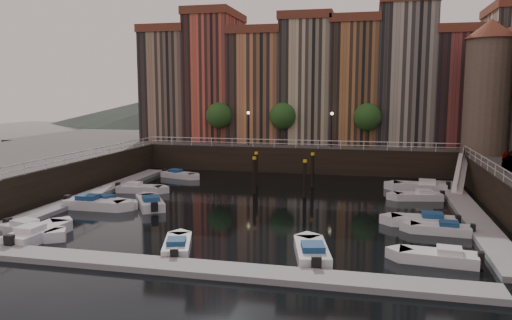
% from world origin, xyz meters
% --- Properties ---
extents(ground, '(200.00, 200.00, 0.00)m').
position_xyz_m(ground, '(0.00, 0.00, 0.00)').
color(ground, black).
rests_on(ground, ground).
extents(quay_far, '(80.00, 20.00, 3.00)m').
position_xyz_m(quay_far, '(0.00, 26.00, 1.50)').
color(quay_far, black).
rests_on(quay_far, ground).
extents(dock_left, '(2.00, 28.00, 0.35)m').
position_xyz_m(dock_left, '(-16.20, -1.00, 0.17)').
color(dock_left, gray).
rests_on(dock_left, ground).
extents(dock_right, '(2.00, 28.00, 0.35)m').
position_xyz_m(dock_right, '(16.20, -1.00, 0.17)').
color(dock_right, gray).
rests_on(dock_right, ground).
extents(dock_near, '(30.00, 2.00, 0.35)m').
position_xyz_m(dock_near, '(0.00, -17.00, 0.17)').
color(dock_near, gray).
rests_on(dock_near, ground).
extents(mountains, '(145.00, 100.00, 18.00)m').
position_xyz_m(mountains, '(1.72, 110.00, 7.92)').
color(mountains, '#2D382D').
rests_on(mountains, ground).
extents(far_terrace, '(48.70, 10.30, 17.50)m').
position_xyz_m(far_terrace, '(3.31, 23.50, 10.95)').
color(far_terrace, '#8F725B').
rests_on(far_terrace, quay_far).
extents(corner_tower, '(5.20, 5.20, 13.80)m').
position_xyz_m(corner_tower, '(20.00, 14.50, 10.19)').
color(corner_tower, '#6B5B4C').
rests_on(corner_tower, quay_right).
extents(promenade_trees, '(21.20, 3.20, 5.20)m').
position_xyz_m(promenade_trees, '(-1.33, 18.20, 6.58)').
color(promenade_trees, black).
rests_on(promenade_trees, quay_far).
extents(street_lamps, '(10.36, 0.36, 4.18)m').
position_xyz_m(street_lamps, '(-1.00, 17.20, 5.90)').
color(street_lamps, black).
rests_on(street_lamps, quay_far).
extents(railings, '(36.08, 34.04, 0.52)m').
position_xyz_m(railings, '(0.00, 4.88, 3.79)').
color(railings, white).
rests_on(railings, ground).
extents(gangway, '(2.78, 8.32, 3.73)m').
position_xyz_m(gangway, '(17.10, 10.00, 1.92)').
color(gangway, white).
rests_on(gangway, ground).
extents(mooring_pilings, '(6.01, 5.64, 3.78)m').
position_xyz_m(mooring_pilings, '(0.22, 5.63, 1.65)').
color(mooring_pilings, black).
rests_on(mooring_pilings, ground).
extents(boat_left_0, '(4.94, 2.82, 1.11)m').
position_xyz_m(boat_left_0, '(-13.37, -13.20, 0.37)').
color(boat_left_0, silver).
rests_on(boat_left_0, ground).
extents(boat_left_1, '(5.27, 1.93, 1.21)m').
position_xyz_m(boat_left_1, '(-13.42, -5.26, 0.41)').
color(boat_left_1, silver).
rests_on(boat_left_1, ground).
extents(boat_left_2, '(4.48, 2.46, 1.00)m').
position_xyz_m(boat_left_2, '(-12.62, -4.19, 0.34)').
color(boat_left_2, silver).
rests_on(boat_left_2, ground).
extents(boat_left_3, '(4.55, 1.95, 1.03)m').
position_xyz_m(boat_left_3, '(-12.93, 1.80, 0.35)').
color(boat_left_3, silver).
rests_on(boat_left_3, ground).
extents(boat_left_4, '(4.41, 2.66, 0.99)m').
position_xyz_m(boat_left_4, '(-12.31, 10.26, 0.33)').
color(boat_left_4, silver).
rests_on(boat_left_4, ground).
extents(boat_right_0, '(4.52, 1.99, 1.02)m').
position_xyz_m(boat_right_0, '(12.54, -12.62, 0.34)').
color(boat_right_0, silver).
rests_on(boat_right_0, ground).
extents(boat_right_1, '(4.17, 1.76, 0.94)m').
position_xyz_m(boat_right_1, '(13.41, -6.41, 0.32)').
color(boat_right_1, silver).
rests_on(boat_right_1, ground).
extents(boat_right_2, '(4.71, 1.71, 1.08)m').
position_xyz_m(boat_right_2, '(12.48, -4.64, 0.36)').
color(boat_right_2, silver).
rests_on(boat_right_2, ground).
extents(boat_right_3, '(4.42, 2.34, 0.99)m').
position_xyz_m(boat_right_3, '(12.85, 4.37, 0.33)').
color(boat_right_3, silver).
rests_on(boat_right_3, ground).
extents(boat_right_4, '(5.26, 2.16, 1.19)m').
position_xyz_m(boat_right_4, '(13.39, 8.68, 0.40)').
color(boat_right_4, silver).
rests_on(boat_right_4, ground).
extents(boat_near_0, '(2.04, 5.12, 1.17)m').
position_xyz_m(boat_near_0, '(-12.36, -13.89, 0.39)').
color(boat_near_0, silver).
rests_on(boat_near_0, ground).
extents(boat_near_1, '(2.67, 4.34, 0.97)m').
position_xyz_m(boat_near_1, '(-2.59, -14.03, 0.33)').
color(boat_near_1, silver).
rests_on(boat_near_1, ground).
extents(boat_near_3, '(2.74, 5.04, 1.13)m').
position_xyz_m(boat_near_3, '(5.46, -13.55, 0.38)').
color(boat_near_3, silver).
rests_on(boat_near_3, ground).
extents(boat_extra_666, '(4.06, 4.91, 1.14)m').
position_xyz_m(boat_extra_666, '(-9.09, -3.87, 0.39)').
color(boat_extra_666, silver).
rests_on(boat_extra_666, ground).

